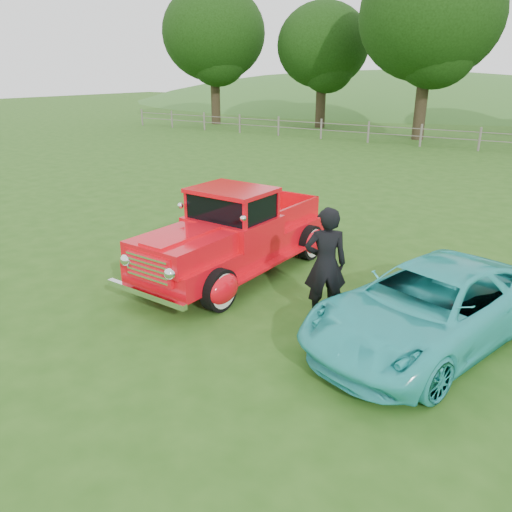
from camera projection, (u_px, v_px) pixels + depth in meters
The scene contains 9 objects.
ground at pixel (232, 314), 8.51m from camera, with size 140.00×140.00×0.00m, color #295416.
distant_hills at pixel (495, 147), 59.01m from camera, with size 116.00×60.00×18.00m.
fence_line at pixel (480, 139), 25.63m from camera, with size 48.00×0.12×1.20m.
tree_far_west at pixel (214, 34), 36.89m from camera, with size 7.60×7.60×9.93m.
tree_mid_west at pixel (323, 46), 34.72m from camera, with size 6.40×6.40×8.46m.
tree_near_west at pixel (431, 16), 27.86m from camera, with size 8.00×8.00×10.42m.
red_pickup at pixel (235, 236), 10.01m from camera, with size 2.40×5.06×1.78m.
teal_sedan at pixel (428, 307), 7.43m from camera, with size 2.00×4.33×1.20m, color #30C2C0.
man at pixel (325, 264), 8.09m from camera, with size 0.70×0.46×1.91m, color black.
Camera 1 is at (4.47, -6.19, 3.90)m, focal length 35.00 mm.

